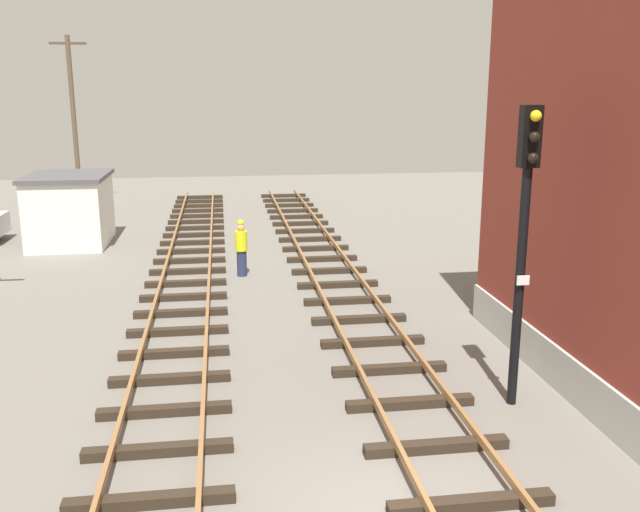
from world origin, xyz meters
TOP-DOWN VIEW (x-y plane):
  - track_near_building at (1.12, 0.00)m, footprint 2.50×61.78m
  - signal_mast at (3.14, 3.23)m, footprint 0.36×0.40m
  - control_hut at (-8.22, 19.22)m, footprint 3.00×3.80m
  - utility_pole_far at (-9.73, 29.07)m, footprint 1.80×0.24m
  - track_worker_foreground at (-1.75, 13.48)m, footprint 0.40×0.40m

SIDE VIEW (x-z plane):
  - track_near_building at x=1.12m, z-range -0.03..0.29m
  - track_worker_foreground at x=-1.75m, z-range -0.01..1.86m
  - control_hut at x=-8.22m, z-range 0.01..2.77m
  - signal_mast at x=3.14m, z-range 0.71..6.41m
  - utility_pole_far at x=-9.73m, z-range 0.19..8.77m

